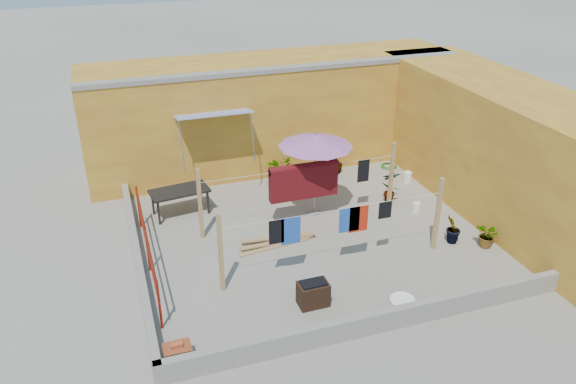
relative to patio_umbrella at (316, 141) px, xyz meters
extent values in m
plane|color=#9E998E|center=(-0.48, -1.08, -2.00)|extent=(80.00, 80.00, 0.00)
cube|color=gold|center=(0.02, 3.62, -0.40)|extent=(11.00, 2.40, 3.20)
cube|color=gray|center=(0.02, 2.57, 1.15)|extent=(11.00, 0.35, 0.12)
cube|color=#2D51B2|center=(-2.08, 2.07, 0.25)|extent=(2.00, 0.79, 0.22)
cylinder|color=gray|center=(-3.03, 1.70, -0.40)|extent=(0.03, 0.30, 1.28)
cylinder|color=gray|center=(-1.13, 1.70, -0.40)|extent=(0.03, 0.30, 1.28)
cube|color=gold|center=(4.72, -1.08, -0.40)|extent=(2.40, 9.00, 3.20)
cube|color=gray|center=(-0.48, -4.66, -1.78)|extent=(8.30, 0.16, 0.44)
cube|color=gray|center=(-4.56, -1.08, -1.78)|extent=(0.16, 7.30, 0.44)
cylinder|color=maroon|center=(-4.33, -3.28, -1.45)|extent=(0.05, 0.05, 1.10)
cylinder|color=maroon|center=(-4.33, -1.28, -1.45)|extent=(0.05, 0.05, 1.10)
cylinder|color=maroon|center=(-4.33, 0.72, -1.45)|extent=(0.05, 0.05, 1.10)
cylinder|color=maroon|center=(-4.33, -1.28, -0.95)|extent=(0.04, 4.20, 0.04)
cylinder|color=maroon|center=(-4.33, -1.28, -1.40)|extent=(0.04, 4.20, 0.04)
cube|color=tan|center=(-2.98, -2.48, -1.10)|extent=(0.09, 0.09, 1.80)
cube|color=tan|center=(2.02, -2.48, -1.10)|extent=(0.09, 0.09, 1.80)
cube|color=tan|center=(2.02, -0.28, -1.10)|extent=(0.09, 0.09, 1.80)
cube|color=tan|center=(-2.98, -0.28, -1.10)|extent=(0.09, 0.09, 1.80)
cylinder|color=silver|center=(-0.48, -2.48, -0.55)|extent=(5.00, 0.01, 0.01)
cylinder|color=silver|center=(-0.48, -0.28, -0.55)|extent=(5.00, 0.01, 0.01)
cube|color=#4F0D12|center=(-0.40, -0.28, -0.92)|extent=(1.74, 0.22, 0.84)
cube|color=black|center=(1.21, -0.28, -0.85)|extent=(0.31, 0.02, 0.61)
cube|color=#5C2020|center=(-1.09, -0.28, -0.81)|extent=(0.35, 0.02, 0.51)
cube|color=#204CAD|center=(-1.49, -2.48, -0.86)|extent=(0.42, 0.02, 0.62)
cube|color=black|center=(-1.80, -2.48, -0.83)|extent=(0.32, 0.02, 0.55)
cube|color=#B7220E|center=(0.04, -2.48, -0.86)|extent=(0.43, 0.02, 0.62)
cube|color=#204CAD|center=(-0.17, -2.48, -0.84)|extent=(0.47, 0.02, 0.58)
cube|color=black|center=(0.67, -2.48, -0.75)|extent=(0.30, 0.02, 0.41)
cylinder|color=gray|center=(0.00, 0.00, -1.97)|extent=(0.33, 0.33, 0.06)
cylinder|color=gray|center=(0.00, 0.00, -0.94)|extent=(0.04, 0.04, 2.13)
cone|color=#B662A3|center=(0.00, 0.00, 0.02)|extent=(1.93, 1.93, 0.30)
cylinder|color=gray|center=(0.00, 0.00, 0.18)|extent=(0.04, 0.04, 0.09)
cube|color=black|center=(-3.27, 1.06, -1.34)|extent=(1.55, 0.93, 0.06)
cube|color=black|center=(-3.87, 0.68, -1.68)|extent=(0.06, 0.06, 0.64)
cube|color=black|center=(-3.95, 1.26, -1.68)|extent=(0.06, 0.06, 0.64)
cube|color=black|center=(-2.60, 0.85, -1.68)|extent=(0.06, 0.06, 0.64)
cube|color=black|center=(-2.68, 1.44, -1.68)|extent=(0.06, 0.06, 0.64)
cube|color=#963C22|center=(-4.18, -4.28, -1.83)|extent=(0.49, 0.36, 0.35)
cube|color=#B9442B|center=(-4.18, -4.28, -1.61)|extent=(0.22, 0.11, 0.07)
cube|color=tan|center=(-1.46, -1.27, -1.98)|extent=(1.78, 0.33, 0.04)
cube|color=tan|center=(-1.38, -1.15, -1.94)|extent=(1.78, 0.18, 0.04)
cube|color=tan|center=(-1.30, -1.03, -1.90)|extent=(1.78, 0.32, 0.04)
cube|color=black|center=(-1.38, -3.53, -1.75)|extent=(0.60, 0.40, 0.50)
cube|color=black|center=(-1.38, -3.53, -1.48)|extent=(0.50, 0.30, 0.04)
cylinder|color=white|center=(0.34, -4.06, -1.97)|extent=(0.50, 0.50, 0.06)
torus|color=white|center=(0.34, -4.06, -1.94)|extent=(0.53, 0.53, 0.05)
cylinder|color=white|center=(2.54, -0.81, -1.87)|extent=(0.20, 0.20, 0.27)
cylinder|color=white|center=(2.54, -0.81, -1.71)|extent=(0.05, 0.05, 0.04)
cylinder|color=white|center=(3.22, 0.85, -1.84)|extent=(0.23, 0.23, 0.31)
cylinder|color=white|center=(3.22, 0.85, -1.67)|extent=(0.06, 0.06, 0.05)
torus|color=#1D7319|center=(3.22, 1.98, -1.98)|extent=(0.50, 0.50, 0.03)
torus|color=#1D7319|center=(3.22, 1.98, -1.95)|extent=(0.42, 0.42, 0.03)
imported|color=#205919|center=(-0.27, 2.12, -1.61)|extent=(0.87, 0.82, 0.78)
imported|color=#205919|center=(1.51, 2.12, -1.64)|extent=(0.53, 0.53, 0.72)
imported|color=#205919|center=(2.16, -0.05, -1.53)|extent=(0.54, 0.40, 0.93)
imported|color=#205919|center=(2.54, -2.42, -1.62)|extent=(0.54, 0.53, 0.76)
imported|color=#205919|center=(3.22, -2.84, -1.69)|extent=(0.53, 0.60, 0.61)
camera|label=1|loc=(-4.74, -11.89, 5.05)|focal=35.00mm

